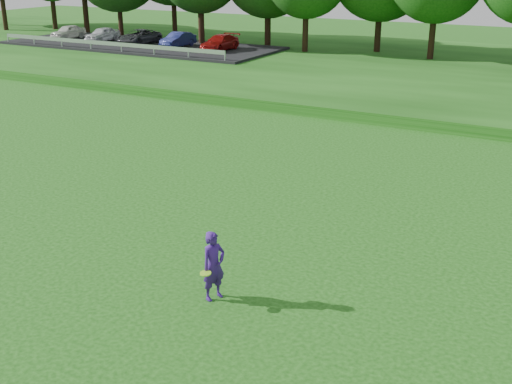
% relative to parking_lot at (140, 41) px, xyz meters
% --- Properties ---
extents(ground, '(140.00, 140.00, 0.00)m').
position_rel_parking_lot_xyz_m(ground, '(23.78, -32.81, -1.03)').
color(ground, '#14460D').
rests_on(ground, ground).
extents(berm, '(130.00, 30.00, 0.60)m').
position_rel_parking_lot_xyz_m(berm, '(23.78, 1.19, -0.73)').
color(berm, '#14460D').
rests_on(berm, ground).
extents(walking_path, '(130.00, 1.60, 0.04)m').
position_rel_parking_lot_xyz_m(walking_path, '(23.78, -12.81, -1.01)').
color(walking_path, gray).
rests_on(walking_path, ground).
extents(parking_lot, '(24.00, 9.00, 1.38)m').
position_rel_parking_lot_xyz_m(parking_lot, '(0.00, 0.00, 0.00)').
color(parking_lot, black).
rests_on(parking_lot, berm).
extents(woman, '(0.62, 0.88, 1.76)m').
position_rel_parking_lot_xyz_m(woman, '(27.29, -32.00, -0.15)').
color(woman, '#3B1A76').
rests_on(woman, ground).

